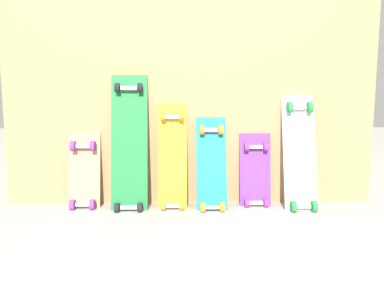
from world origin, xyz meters
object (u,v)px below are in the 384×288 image
object	(u,v)px
skateboard_yellow	(172,161)
skateboard_white	(300,157)
skateboard_natural	(84,175)
skateboard_green	(129,147)
skateboard_teal	(212,168)
skateboard_purple	(255,175)

from	to	relation	value
skateboard_yellow	skateboard_white	distance (m)	0.83
skateboard_yellow	skateboard_white	world-z (taller)	skateboard_white
skateboard_natural	skateboard_green	distance (m)	0.36
skateboard_green	skateboard_yellow	world-z (taller)	skateboard_green
skateboard_green	skateboard_yellow	size ratio (longest dim) A/B	1.24
skateboard_natural	skateboard_green	bearing A→B (deg)	-4.81
skateboard_green	skateboard_white	bearing A→B (deg)	-1.12
skateboard_natural	skateboard_yellow	size ratio (longest dim) A/B	0.74
skateboard_yellow	skateboard_white	bearing A→B (deg)	-2.56
skateboard_yellow	skateboard_teal	world-z (taller)	skateboard_yellow
skateboard_green	skateboard_yellow	xyz separation A→B (m)	(0.28, 0.02, -0.09)
skateboard_teal	skateboard_white	distance (m)	0.58
skateboard_natural	skateboard_white	bearing A→B (deg)	-1.92
skateboard_teal	skateboard_natural	bearing A→B (deg)	177.27
skateboard_natural	skateboard_yellow	bearing A→B (deg)	-1.00
skateboard_yellow	skateboard_green	bearing A→B (deg)	-176.81
skateboard_green	skateboard_teal	xyz separation A→B (m)	(0.53, -0.01, -0.14)
skateboard_green	skateboard_white	xyz separation A→B (m)	(1.10, -0.02, -0.06)
skateboard_natural	skateboard_green	xyz separation A→B (m)	(0.30, -0.03, 0.18)
skateboard_yellow	skateboard_teal	distance (m)	0.26
skateboard_natural	skateboard_purple	distance (m)	1.13
skateboard_natural	skateboard_white	world-z (taller)	skateboard_white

